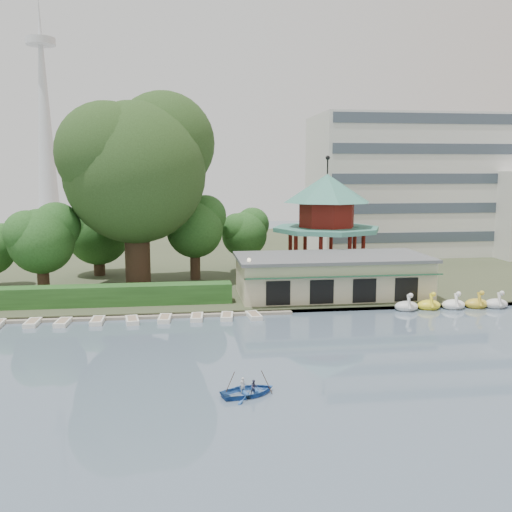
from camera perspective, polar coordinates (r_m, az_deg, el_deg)
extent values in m
plane|color=slate|center=(33.90, 0.69, -12.98)|extent=(220.00, 220.00, 0.00)
cube|color=#424930|center=(84.23, -4.41, 0.12)|extent=(220.00, 70.00, 0.40)
cube|color=gray|center=(50.25, -2.17, -5.64)|extent=(220.00, 0.60, 0.30)
cube|color=gray|center=(50.50, -15.91, -5.93)|extent=(34.00, 1.60, 0.24)
cube|color=beige|center=(56.11, 7.58, -2.07)|extent=(18.00, 8.00, 3.60)
cube|color=#595B5E|center=(55.79, 7.62, -0.10)|extent=(18.60, 8.60, 0.30)
cube|color=#194C2D|center=(51.90, 8.84, -2.06)|extent=(18.00, 1.59, 0.45)
cylinder|color=beige|center=(66.34, 6.98, -1.48)|extent=(10.40, 10.40, 1.20)
cylinder|color=#3F8574|center=(65.68, 7.06, 2.69)|extent=(12.40, 12.40, 0.50)
cylinder|color=maroon|center=(65.53, 7.08, 4.12)|extent=(6.40, 6.40, 2.80)
cone|color=#3F8574|center=(65.38, 7.13, 6.75)|extent=(10.00, 10.00, 3.20)
cylinder|color=black|center=(65.35, 7.17, 8.94)|extent=(0.16, 0.16, 1.80)
cube|color=silver|center=(88.29, 15.57, 6.87)|extent=(30.00, 14.00, 20.00)
cone|color=silver|center=(176.14, -20.43, 13.69)|extent=(6.00, 6.00, 60.00)
cylinder|color=silver|center=(178.84, -20.75, 19.43)|extent=(8.00, 8.00, 2.00)
cube|color=#285821|center=(53.91, -18.63, -3.86)|extent=(30.00, 2.00, 1.80)
cylinder|color=black|center=(51.56, -0.70, -2.71)|extent=(0.12, 0.12, 4.00)
sphere|color=beige|center=(51.19, -0.70, -0.40)|extent=(0.36, 0.36, 0.36)
cylinder|color=#3A281C|center=(59.82, -11.80, 1.36)|extent=(2.57, 2.57, 9.55)
sphere|color=#29451C|center=(59.38, -12.00, 8.14)|extent=(14.28, 14.28, 14.28)
sphere|color=#29451C|center=(61.45, -9.23, 11.07)|extent=(10.71, 10.71, 10.71)
sphere|color=#29451C|center=(58.23, -14.66, 9.93)|extent=(10.00, 10.00, 10.00)
cylinder|color=#3A281C|center=(59.60, -20.52, -1.61)|extent=(1.14, 1.14, 4.24)
sphere|color=#285821|center=(59.16, -20.68, 1.39)|extent=(6.36, 6.36, 6.36)
sphere|color=#285821|center=(59.67, -19.35, 2.83)|extent=(4.77, 4.77, 4.77)
sphere|color=#285821|center=(58.72, -21.92, 2.11)|extent=(4.45, 4.45, 4.45)
sphere|color=#285821|center=(65.03, -24.05, 1.43)|extent=(3.63, 3.63, 3.63)
cylinder|color=#3A281C|center=(63.98, -6.11, -0.33)|extent=(1.13, 1.13, 4.51)
sphere|color=#285821|center=(63.56, -6.16, 2.64)|extent=(6.26, 6.26, 6.26)
sphere|color=#285821|center=(64.41, -5.08, 4.02)|extent=(4.70, 4.70, 4.70)
sphere|color=#285821|center=(62.83, -7.15, 3.38)|extent=(4.39, 4.39, 4.39)
cylinder|color=#3A281C|center=(68.40, -1.16, -0.09)|extent=(0.97, 0.97, 3.63)
sphere|color=#285821|center=(68.05, -1.17, 2.15)|extent=(5.40, 5.40, 5.40)
sphere|color=#285821|center=(68.87, -0.35, 3.20)|extent=(4.05, 4.05, 4.05)
sphere|color=#285821|center=(67.35, -1.92, 2.70)|extent=(3.78, 3.78, 3.78)
cylinder|color=#3A281C|center=(68.61, -15.42, -0.25)|extent=(1.29, 1.29, 3.91)
sphere|color=#285821|center=(68.25, -15.51, 2.15)|extent=(7.16, 7.16, 7.16)
sphere|color=#285821|center=(69.01, -14.25, 3.31)|extent=(5.37, 5.37, 5.37)
sphere|color=#285821|center=(67.65, -16.67, 2.72)|extent=(5.01, 5.01, 5.01)
ellipsoid|color=white|center=(53.19, 14.81, -4.90)|extent=(2.16, 1.44, 0.99)
cylinder|color=white|center=(52.58, 15.06, -4.45)|extent=(0.26, 0.79, 1.29)
sphere|color=white|center=(52.17, 15.21, -3.83)|extent=(0.44, 0.44, 0.44)
ellipsoid|color=yellow|center=(54.24, 16.89, -4.73)|extent=(2.16, 1.44, 0.99)
cylinder|color=yellow|center=(53.63, 17.16, -4.29)|extent=(0.26, 0.79, 1.29)
sphere|color=yellow|center=(53.23, 17.33, -3.68)|extent=(0.44, 0.44, 0.44)
ellipsoid|color=white|center=(55.09, 19.14, -4.63)|extent=(2.16, 1.44, 0.99)
cylinder|color=white|center=(54.49, 19.42, -4.20)|extent=(0.26, 0.79, 1.29)
sphere|color=white|center=(54.10, 19.60, -3.59)|extent=(0.44, 0.44, 0.44)
ellipsoid|color=gold|center=(56.22, 21.17, -4.48)|extent=(2.16, 1.44, 0.99)
cylinder|color=gold|center=(55.63, 21.47, -4.05)|extent=(0.26, 0.79, 1.29)
sphere|color=gold|center=(55.25, 21.66, -3.46)|extent=(0.44, 0.44, 0.44)
ellipsoid|color=silver|center=(56.84, 22.87, -4.44)|extent=(2.16, 1.44, 0.99)
cylinder|color=silver|center=(56.27, 23.19, -4.01)|extent=(0.26, 0.79, 1.29)
sphere|color=silver|center=(55.89, 23.38, -3.42)|extent=(0.44, 0.44, 0.44)
cube|color=white|center=(50.12, -21.44, -6.24)|extent=(1.05, 2.32, 0.36)
cube|color=white|center=(49.38, -18.75, -6.31)|extent=(1.18, 2.37, 0.36)
cube|color=white|center=(49.08, -15.57, -6.26)|extent=(1.02, 2.31, 0.36)
cube|color=white|center=(48.58, -12.28, -6.29)|extent=(1.32, 2.42, 0.36)
cube|color=white|center=(48.60, -9.11, -6.20)|extent=(1.18, 2.37, 0.36)
cube|color=white|center=(48.69, -5.93, -6.11)|extent=(1.18, 2.37, 0.36)
cube|color=white|center=(48.77, -2.92, -6.04)|extent=(1.27, 2.40, 0.36)
cube|color=white|center=(48.96, -0.22, -5.98)|extent=(1.27, 2.40, 0.36)
imported|color=#2B5BA7|center=(32.66, -0.78, -12.98)|extent=(5.15, 4.33, 0.91)
imported|color=silver|center=(32.78, -1.36, -12.75)|extent=(0.36, 0.29, 0.86)
imported|color=#393855|center=(32.48, -0.20, -12.98)|extent=(0.48, 0.43, 0.84)
cylinder|color=#3A281C|center=(32.59, -2.93, -13.24)|extent=(0.94, 0.29, 2.01)
cylinder|color=#3A281C|center=(32.85, 1.35, -13.05)|extent=(0.94, 0.29, 2.01)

